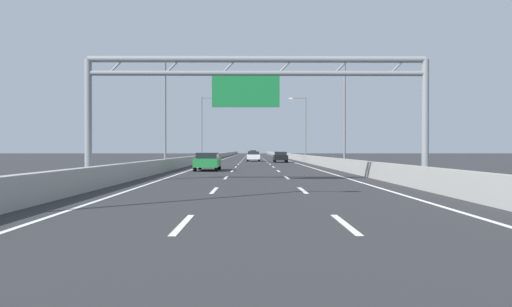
{
  "coord_description": "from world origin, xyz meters",
  "views": [
    {
      "loc": [
        -0.27,
        1.7,
        1.65
      ],
      "look_at": [
        0.3,
        67.89,
        1.15
      ],
      "focal_mm": 34.24,
      "sensor_mm": 36.0,
      "label": 1
    }
  ],
  "objects_px": {
    "silver_car": "(253,153)",
    "orange_car": "(252,154)",
    "streetlamp_right_mid": "(342,106)",
    "streetlamp_left_mid": "(168,106)",
    "streetlamp_left_far": "(203,125)",
    "sign_gantry": "(256,86)",
    "streetlamp_right_far": "(304,125)",
    "black_car": "(280,157)",
    "green_car": "(208,161)",
    "white_car": "(253,156)"
  },
  "relations": [
    {
      "from": "streetlamp_right_mid",
      "to": "black_car",
      "type": "height_order",
      "value": "streetlamp_right_mid"
    },
    {
      "from": "white_car",
      "to": "sign_gantry",
      "type": "bearing_deg",
      "value": -90.05
    },
    {
      "from": "streetlamp_left_mid",
      "to": "silver_car",
      "type": "bearing_deg",
      "value": 84.73
    },
    {
      "from": "white_car",
      "to": "silver_car",
      "type": "distance_m",
      "value": 53.73
    },
    {
      "from": "sign_gantry",
      "to": "streetlamp_left_far",
      "type": "height_order",
      "value": "streetlamp_left_far"
    },
    {
      "from": "silver_car",
      "to": "streetlamp_right_far",
      "type": "bearing_deg",
      "value": -81.89
    },
    {
      "from": "sign_gantry",
      "to": "orange_car",
      "type": "bearing_deg",
      "value": 90.12
    },
    {
      "from": "streetlamp_left_mid",
      "to": "streetlamp_left_far",
      "type": "xyz_separation_m",
      "value": [
        0.0,
        30.42,
        0.0
      ]
    },
    {
      "from": "white_car",
      "to": "silver_car",
      "type": "height_order",
      "value": "silver_car"
    },
    {
      "from": "streetlamp_left_far",
      "to": "green_car",
      "type": "bearing_deg",
      "value": -83.72
    },
    {
      "from": "streetlamp_left_far",
      "to": "silver_car",
      "type": "distance_m",
      "value": 52.4
    },
    {
      "from": "streetlamp_left_mid",
      "to": "green_car",
      "type": "distance_m",
      "value": 6.68
    },
    {
      "from": "sign_gantry",
      "to": "silver_car",
      "type": "distance_m",
      "value": 99.47
    },
    {
      "from": "streetlamp_left_mid",
      "to": "streetlamp_left_far",
      "type": "bearing_deg",
      "value": 90.0
    },
    {
      "from": "silver_car",
      "to": "streetlamp_right_mid",
      "type": "bearing_deg",
      "value": -84.87
    },
    {
      "from": "silver_car",
      "to": "black_car",
      "type": "relative_size",
      "value": 1.05
    },
    {
      "from": "orange_car",
      "to": "black_car",
      "type": "height_order",
      "value": "black_car"
    },
    {
      "from": "sign_gantry",
      "to": "streetlamp_left_far",
      "type": "bearing_deg",
      "value": 98.8
    },
    {
      "from": "green_car",
      "to": "silver_car",
      "type": "bearing_deg",
      "value": 87.39
    },
    {
      "from": "sign_gantry",
      "to": "green_car",
      "type": "relative_size",
      "value": 3.7
    },
    {
      "from": "sign_gantry",
      "to": "orange_car",
      "type": "relative_size",
      "value": 4.09
    },
    {
      "from": "sign_gantry",
      "to": "green_car",
      "type": "distance_m",
      "value": 15.3
    },
    {
      "from": "streetlamp_right_far",
      "to": "streetlamp_left_mid",
      "type": "bearing_deg",
      "value": -116.15
    },
    {
      "from": "sign_gantry",
      "to": "white_car",
      "type": "height_order",
      "value": "sign_gantry"
    },
    {
      "from": "orange_car",
      "to": "white_car",
      "type": "bearing_deg",
      "value": -89.62
    },
    {
      "from": "streetlamp_left_far",
      "to": "orange_car",
      "type": "relative_size",
      "value": 2.24
    },
    {
      "from": "streetlamp_left_mid",
      "to": "streetlamp_right_mid",
      "type": "relative_size",
      "value": 1.0
    },
    {
      "from": "sign_gantry",
      "to": "orange_car",
      "type": "height_order",
      "value": "sign_gantry"
    },
    {
      "from": "sign_gantry",
      "to": "streetlamp_right_mid",
      "type": "distance_m",
      "value": 18.9
    },
    {
      "from": "streetlamp_right_far",
      "to": "white_car",
      "type": "bearing_deg",
      "value": -164.52
    },
    {
      "from": "streetlamp_right_mid",
      "to": "streetlamp_right_far",
      "type": "distance_m",
      "value": 30.42
    },
    {
      "from": "silver_car",
      "to": "orange_car",
      "type": "height_order",
      "value": "silver_car"
    },
    {
      "from": "sign_gantry",
      "to": "green_car",
      "type": "bearing_deg",
      "value": 104.58
    },
    {
      "from": "white_car",
      "to": "orange_car",
      "type": "bearing_deg",
      "value": 90.38
    },
    {
      "from": "sign_gantry",
      "to": "streetlamp_right_far",
      "type": "height_order",
      "value": "streetlamp_right_far"
    },
    {
      "from": "streetlamp_right_mid",
      "to": "white_car",
      "type": "xyz_separation_m",
      "value": [
        -7.5,
        28.34,
        -4.66
      ]
    },
    {
      "from": "green_car",
      "to": "orange_car",
      "type": "relative_size",
      "value": 1.11
    },
    {
      "from": "silver_car",
      "to": "orange_car",
      "type": "bearing_deg",
      "value": -90.78
    },
    {
      "from": "streetlamp_right_mid",
      "to": "streetlamp_left_mid",
      "type": "bearing_deg",
      "value": 180.0
    },
    {
      "from": "orange_car",
      "to": "black_car",
      "type": "relative_size",
      "value": 0.96
    },
    {
      "from": "streetlamp_right_far",
      "to": "streetlamp_right_mid",
      "type": "bearing_deg",
      "value": -90.0
    },
    {
      "from": "white_car",
      "to": "black_car",
      "type": "xyz_separation_m",
      "value": [
        3.53,
        -5.97,
        -0.01
      ]
    },
    {
      "from": "streetlamp_right_far",
      "to": "silver_car",
      "type": "distance_m",
      "value": 52.37
    },
    {
      "from": "white_car",
      "to": "streetlamp_left_far",
      "type": "bearing_deg",
      "value": 164.37
    },
    {
      "from": "streetlamp_right_mid",
      "to": "streetlamp_right_far",
      "type": "height_order",
      "value": "same"
    },
    {
      "from": "streetlamp_right_far",
      "to": "black_car",
      "type": "xyz_separation_m",
      "value": [
        -3.97,
        -8.05,
        -4.67
      ]
    },
    {
      "from": "streetlamp_left_mid",
      "to": "streetlamp_right_far",
      "type": "xyz_separation_m",
      "value": [
        14.93,
        30.42,
        0.0
      ]
    },
    {
      "from": "streetlamp_right_mid",
      "to": "streetlamp_right_far",
      "type": "bearing_deg",
      "value": 90.0
    },
    {
      "from": "sign_gantry",
      "to": "black_car",
      "type": "bearing_deg",
      "value": 84.86
    },
    {
      "from": "sign_gantry",
      "to": "streetlamp_right_mid",
      "type": "height_order",
      "value": "streetlamp_right_mid"
    }
  ]
}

